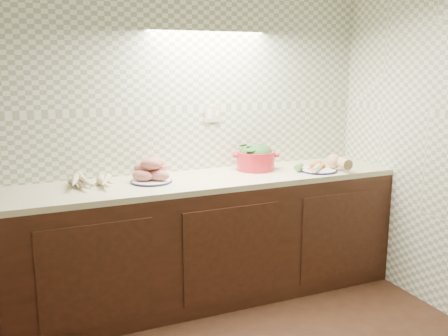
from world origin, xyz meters
name	(u,v)px	position (x,y,z in m)	size (l,w,h in m)	color
room	(255,83)	(0.00, 0.00, 1.63)	(3.60, 3.60, 2.60)	black
counter	(67,320)	(-0.68, 0.68, 0.45)	(3.60, 3.60, 0.90)	black
parsnip_pile	(96,183)	(-0.38, 1.53, 0.93)	(0.48, 0.34, 0.08)	beige
sweet_potato_plate	(151,172)	(0.00, 1.54, 0.97)	(0.29, 0.28, 0.17)	#14123F
onion_bowl	(146,173)	(-0.01, 1.66, 0.94)	(0.14, 0.14, 0.11)	black
dutch_oven	(256,157)	(0.83, 1.61, 1.00)	(0.37, 0.37, 0.20)	red
veg_plate	(325,165)	(1.29, 1.37, 0.95)	(0.41, 0.29, 0.13)	#14123F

